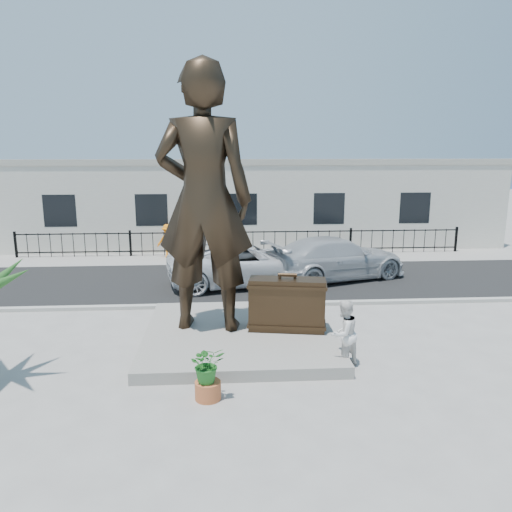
{
  "coord_description": "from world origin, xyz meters",
  "views": [
    {
      "loc": [
        -0.89,
        -11.65,
        5.3
      ],
      "look_at": [
        0.0,
        2.0,
        2.3
      ],
      "focal_mm": 35.0,
      "sensor_mm": 36.0,
      "label": 1
    }
  ],
  "objects": [
    {
      "name": "worker",
      "position": [
        -3.61,
        12.34,
        0.83
      ],
      "size": [
        1.13,
        0.76,
        1.63
      ],
      "primitive_type": "imported",
      "rotation": [
        0.0,
        0.0,
        -0.15
      ],
      "color": "orange",
      "rests_on": "far_sidewalk"
    },
    {
      "name": "ground",
      "position": [
        0.0,
        0.0,
        0.0
      ],
      "size": [
        100.0,
        100.0,
        0.0
      ],
      "primitive_type": "plane",
      "color": "#9E9991",
      "rests_on": "ground"
    },
    {
      "name": "car_silver",
      "position": [
        3.65,
        7.9,
        0.87
      ],
      "size": [
        6.37,
        4.26,
        1.71
      ],
      "primitive_type": "imported",
      "rotation": [
        0.0,
        0.0,
        1.92
      ],
      "color": "#ADAFB2",
      "rests_on": "street"
    },
    {
      "name": "suitcase",
      "position": [
        0.82,
        1.45,
        1.03
      ],
      "size": [
        2.16,
        1.0,
        1.47
      ],
      "primitive_type": "cube",
      "rotation": [
        0.0,
        0.0,
        -0.17
      ],
      "color": "#302214",
      "rests_on": "plinth"
    },
    {
      "name": "planter",
      "position": [
        -1.28,
        -1.79,
        0.2
      ],
      "size": [
        0.56,
        0.56,
        0.4
      ],
      "primitive_type": "cylinder",
      "color": "#B75B30",
      "rests_on": "ground"
    },
    {
      "name": "fence",
      "position": [
        0.0,
        12.8,
        0.6
      ],
      "size": [
        22.0,
        0.1,
        1.2
      ],
      "primitive_type": "cube",
      "color": "black",
      "rests_on": "ground"
    },
    {
      "name": "street",
      "position": [
        0.0,
        8.0,
        0.01
      ],
      "size": [
        40.0,
        7.0,
        0.01
      ],
      "primitive_type": "cube",
      "color": "black",
      "rests_on": "ground"
    },
    {
      "name": "car_white",
      "position": [
        -0.12,
        7.36,
        0.84
      ],
      "size": [
        6.38,
        3.79,
        1.66
      ],
      "primitive_type": "imported",
      "rotation": [
        0.0,
        0.0,
        1.75
      ],
      "color": "silver",
      "rests_on": "street"
    },
    {
      "name": "far_sidewalk",
      "position": [
        0.0,
        12.0,
        0.01
      ],
      "size": [
        40.0,
        2.5,
        0.02
      ],
      "primitive_type": "cube",
      "color": "#9E9991",
      "rests_on": "ground"
    },
    {
      "name": "building",
      "position": [
        0.0,
        17.0,
        2.2
      ],
      "size": [
        28.0,
        7.0,
        4.4
      ],
      "primitive_type": "cube",
      "color": "silver",
      "rests_on": "ground"
    },
    {
      "name": "tourist",
      "position": [
        1.99,
        -0.34,
        0.85
      ],
      "size": [
        1.04,
        1.0,
        1.69
      ],
      "primitive_type": "imported",
      "rotation": [
        0.0,
        0.0,
        3.77
      ],
      "color": "white",
      "rests_on": "ground"
    },
    {
      "name": "shrub",
      "position": [
        -1.28,
        -1.79,
        0.81
      ],
      "size": [
        0.85,
        0.78,
        0.82
      ],
      "primitive_type": "imported",
      "rotation": [
        0.0,
        0.0,
        0.22
      ],
      "color": "#226B22",
      "rests_on": "planter"
    },
    {
      "name": "curb",
      "position": [
        0.0,
        4.5,
        0.06
      ],
      "size": [
        40.0,
        0.25,
        0.12
      ],
      "primitive_type": "cube",
      "color": "#A5A399",
      "rests_on": "ground"
    },
    {
      "name": "statue",
      "position": [
        -1.42,
        1.85,
        3.91
      ],
      "size": [
        2.85,
        2.09,
        7.21
      ],
      "primitive_type": "imported",
      "rotation": [
        0.0,
        0.0,
        3.0
      ],
      "color": "black",
      "rests_on": "plinth"
    },
    {
      "name": "plinth",
      "position": [
        -0.5,
        1.5,
        0.15
      ],
      "size": [
        5.2,
        5.2,
        0.3
      ],
      "primitive_type": "cube",
      "color": "gray",
      "rests_on": "ground"
    }
  ]
}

